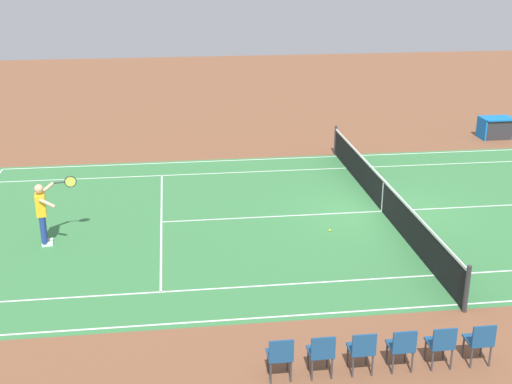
{
  "coord_description": "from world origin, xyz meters",
  "views": [
    {
      "loc": [
        5.99,
        17.7,
        7.31
      ],
      "look_at": [
        3.76,
        0.34,
        0.9
      ],
      "focal_mm": 47.34,
      "sensor_mm": 36.0,
      "label": 1
    }
  ],
  "objects_px": {
    "spectator_chair_2": "(402,346)",
    "spectator_chair_4": "(321,352)",
    "spectator_chair_1": "(441,343)",
    "spectator_chair_3": "(362,349)",
    "spectator_chair_0": "(480,340)",
    "equipment_cart_tarped": "(495,128)",
    "tennis_net": "(383,196)",
    "tennis_player_near": "(43,211)",
    "tennis_ball": "(330,230)",
    "spectator_chair_5": "(280,355)"
  },
  "relations": [
    {
      "from": "tennis_ball",
      "to": "tennis_player_near",
      "type": "bearing_deg",
      "value": -1.08
    },
    {
      "from": "spectator_chair_1",
      "to": "equipment_cart_tarped",
      "type": "distance_m",
      "value": 16.93
    },
    {
      "from": "tennis_net",
      "to": "tennis_player_near",
      "type": "relative_size",
      "value": 6.89
    },
    {
      "from": "tennis_net",
      "to": "spectator_chair_3",
      "type": "bearing_deg",
      "value": 70.03
    },
    {
      "from": "spectator_chair_4",
      "to": "tennis_player_near",
      "type": "bearing_deg",
      "value": -48.26
    },
    {
      "from": "spectator_chair_2",
      "to": "spectator_chair_5",
      "type": "bearing_deg",
      "value": 0.0
    },
    {
      "from": "spectator_chair_1",
      "to": "spectator_chair_2",
      "type": "relative_size",
      "value": 1.0
    },
    {
      "from": "tennis_player_near",
      "to": "spectator_chair_2",
      "type": "bearing_deg",
      "value": 138.22
    },
    {
      "from": "spectator_chair_0",
      "to": "equipment_cart_tarped",
      "type": "relative_size",
      "value": 0.7
    },
    {
      "from": "spectator_chair_0",
      "to": "spectator_chair_1",
      "type": "distance_m",
      "value": 0.74
    },
    {
      "from": "tennis_player_near",
      "to": "spectator_chair_4",
      "type": "relative_size",
      "value": 1.93
    },
    {
      "from": "spectator_chair_2",
      "to": "equipment_cart_tarped",
      "type": "distance_m",
      "value": 17.3
    },
    {
      "from": "spectator_chair_2",
      "to": "spectator_chair_4",
      "type": "bearing_deg",
      "value": 0.0
    },
    {
      "from": "spectator_chair_2",
      "to": "spectator_chair_4",
      "type": "relative_size",
      "value": 1.0
    },
    {
      "from": "tennis_ball",
      "to": "equipment_cart_tarped",
      "type": "xyz_separation_m",
      "value": [
        -8.74,
        -8.41,
        0.4
      ]
    },
    {
      "from": "spectator_chair_0",
      "to": "equipment_cart_tarped",
      "type": "height_order",
      "value": "spectator_chair_0"
    },
    {
      "from": "tennis_ball",
      "to": "spectator_chair_0",
      "type": "xyz_separation_m",
      "value": [
        -1.3,
        6.4,
        0.49
      ]
    },
    {
      "from": "spectator_chair_2",
      "to": "spectator_chair_5",
      "type": "relative_size",
      "value": 1.0
    },
    {
      "from": "spectator_chair_1",
      "to": "spectator_chair_2",
      "type": "xyz_separation_m",
      "value": [
        0.74,
        0.0,
        0.0
      ]
    },
    {
      "from": "spectator_chair_0",
      "to": "spectator_chair_3",
      "type": "xyz_separation_m",
      "value": [
        2.23,
        0.0,
        0.0
      ]
    },
    {
      "from": "spectator_chair_0",
      "to": "tennis_net",
      "type": "bearing_deg",
      "value": -94.13
    },
    {
      "from": "tennis_player_near",
      "to": "spectator_chair_1",
      "type": "distance_m",
      "value": 10.4
    },
    {
      "from": "spectator_chair_0",
      "to": "spectator_chair_2",
      "type": "height_order",
      "value": "same"
    },
    {
      "from": "tennis_ball",
      "to": "spectator_chair_4",
      "type": "relative_size",
      "value": 0.08
    },
    {
      "from": "tennis_ball",
      "to": "spectator_chair_3",
      "type": "xyz_separation_m",
      "value": [
        0.93,
        6.4,
        0.49
      ]
    },
    {
      "from": "tennis_net",
      "to": "spectator_chair_4",
      "type": "height_order",
      "value": "tennis_net"
    },
    {
      "from": "tennis_ball",
      "to": "equipment_cart_tarped",
      "type": "height_order",
      "value": "equipment_cart_tarped"
    },
    {
      "from": "spectator_chair_0",
      "to": "spectator_chair_5",
      "type": "xyz_separation_m",
      "value": [
        3.71,
        0.0,
        0.0
      ]
    },
    {
      "from": "spectator_chair_0",
      "to": "spectator_chair_2",
      "type": "distance_m",
      "value": 1.49
    },
    {
      "from": "tennis_player_near",
      "to": "spectator_chair_0",
      "type": "xyz_separation_m",
      "value": [
        -8.81,
        6.54,
        -0.41
      ]
    },
    {
      "from": "spectator_chair_4",
      "to": "spectator_chair_5",
      "type": "relative_size",
      "value": 1.0
    },
    {
      "from": "tennis_net",
      "to": "spectator_chair_0",
      "type": "bearing_deg",
      "value": 85.87
    },
    {
      "from": "spectator_chair_2",
      "to": "equipment_cart_tarped",
      "type": "bearing_deg",
      "value": -121.07
    },
    {
      "from": "tennis_net",
      "to": "spectator_chair_4",
      "type": "relative_size",
      "value": 13.3
    },
    {
      "from": "tennis_player_near",
      "to": "tennis_ball",
      "type": "height_order",
      "value": "tennis_player_near"
    },
    {
      "from": "spectator_chair_0",
      "to": "spectator_chair_5",
      "type": "relative_size",
      "value": 1.0
    },
    {
      "from": "spectator_chair_4",
      "to": "equipment_cart_tarped",
      "type": "distance_m",
      "value": 18.11
    },
    {
      "from": "tennis_player_near",
      "to": "spectator_chair_3",
      "type": "height_order",
      "value": "tennis_player_near"
    },
    {
      "from": "spectator_chair_5",
      "to": "spectator_chair_2",
      "type": "bearing_deg",
      "value": 180.0
    },
    {
      "from": "tennis_player_near",
      "to": "spectator_chair_4",
      "type": "xyz_separation_m",
      "value": [
        -5.84,
        6.54,
        -0.41
      ]
    },
    {
      "from": "spectator_chair_2",
      "to": "spectator_chair_3",
      "type": "height_order",
      "value": "same"
    },
    {
      "from": "tennis_ball",
      "to": "spectator_chair_5",
      "type": "height_order",
      "value": "spectator_chair_5"
    },
    {
      "from": "tennis_player_near",
      "to": "spectator_chair_5",
      "type": "height_order",
      "value": "tennis_player_near"
    },
    {
      "from": "tennis_net",
      "to": "spectator_chair_3",
      "type": "height_order",
      "value": "tennis_net"
    },
    {
      "from": "tennis_ball",
      "to": "spectator_chair_1",
      "type": "xyz_separation_m",
      "value": [
        -0.56,
        6.4,
        0.49
      ]
    },
    {
      "from": "tennis_net",
      "to": "spectator_chair_4",
      "type": "distance_m",
      "value": 8.42
    },
    {
      "from": "spectator_chair_4",
      "to": "equipment_cart_tarped",
      "type": "relative_size",
      "value": 0.7
    },
    {
      "from": "spectator_chair_3",
      "to": "equipment_cart_tarped",
      "type": "height_order",
      "value": "spectator_chair_3"
    },
    {
      "from": "tennis_ball",
      "to": "spectator_chair_5",
      "type": "distance_m",
      "value": 6.86
    },
    {
      "from": "tennis_player_near",
      "to": "spectator_chair_2",
      "type": "xyz_separation_m",
      "value": [
        -7.32,
        6.54,
        -0.41
      ]
    }
  ]
}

